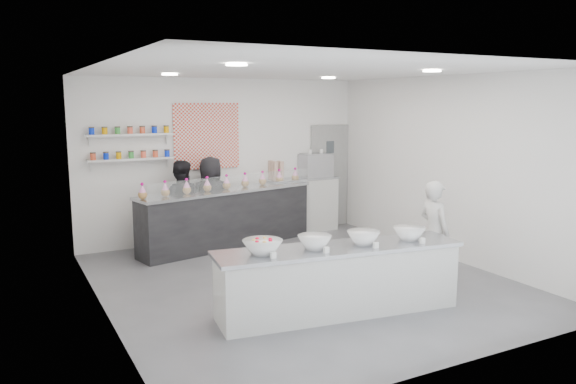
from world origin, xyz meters
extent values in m
plane|color=#515156|center=(0.00, 0.00, 0.00)|extent=(6.00, 6.00, 0.00)
plane|color=white|center=(0.00, 0.00, 3.00)|extent=(6.00, 6.00, 0.00)
plane|color=white|center=(0.00, 3.00, 1.50)|extent=(5.50, 0.00, 5.50)
plane|color=white|center=(-2.75, 0.00, 1.50)|extent=(0.00, 6.00, 6.00)
plane|color=white|center=(2.75, 0.00, 1.50)|extent=(0.00, 6.00, 6.00)
cube|color=gray|center=(2.30, 2.97, 1.05)|extent=(0.88, 0.04, 2.10)
cube|color=red|center=(-0.35, 2.98, 1.95)|extent=(1.25, 0.03, 1.20)
cube|color=silver|center=(-1.75, 2.90, 1.60)|extent=(1.45, 0.22, 0.04)
cube|color=silver|center=(-1.75, 2.90, 2.02)|extent=(1.45, 0.22, 0.04)
cylinder|color=white|center=(-1.40, -1.00, 2.98)|extent=(0.24, 0.24, 0.02)
cylinder|color=white|center=(1.40, -1.00, 2.98)|extent=(0.24, 0.24, 0.02)
cylinder|color=white|center=(-1.40, 1.60, 2.98)|extent=(0.24, 0.24, 0.02)
cylinder|color=white|center=(1.40, 1.60, 2.98)|extent=(0.24, 0.24, 0.02)
cube|color=silver|center=(-0.20, -1.28, 0.42)|extent=(3.15, 1.12, 0.84)
cube|color=black|center=(-0.22, 2.36, 0.52)|extent=(3.41, 1.30, 1.04)
cube|color=white|center=(-0.16, 2.07, 1.18)|extent=(3.24, 0.71, 0.28)
cube|color=silver|center=(1.55, 2.78, 0.54)|extent=(1.45, 0.46, 1.08)
cube|color=#93969E|center=(1.86, 2.78, 1.31)|extent=(0.60, 0.41, 0.46)
imported|color=beige|center=(1.63, -0.93, 0.74)|extent=(0.36, 0.54, 1.48)
imported|color=black|center=(-0.99, 2.61, 0.79)|extent=(0.94, 0.85, 1.57)
imported|color=black|center=(-0.42, 2.61, 0.81)|extent=(0.85, 0.61, 1.61)
camera|label=1|loc=(-3.84, -6.83, 2.59)|focal=35.00mm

